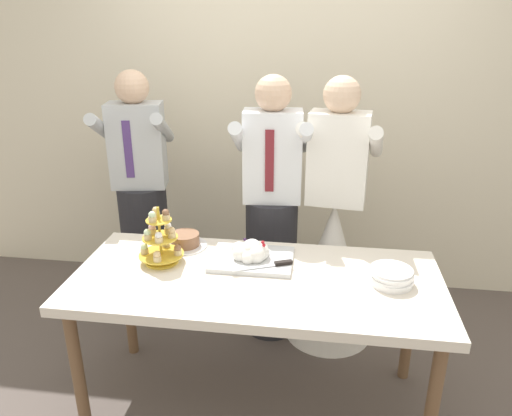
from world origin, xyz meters
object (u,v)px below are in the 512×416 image
Objects in this scene: main_cake_tray at (252,254)px; plate_stack at (391,277)px; person_guest at (143,210)px; cupcake_stand at (160,241)px; round_cake at (185,241)px; dessert_table at (256,290)px; person_groom at (272,226)px; person_bride at (332,253)px.

plate_stack is at bearing -10.82° from main_cake_tray.
main_cake_tray is at bearing -38.81° from person_guest.
plate_stack is at bearing -3.00° from cupcake_stand.
plate_stack is 1.10m from round_cake.
plate_stack and round_cake have the same top height.
round_cake is at bearing 166.71° from plate_stack.
cupcake_stand reaches higher than plate_stack.
person_groom is at bearing 89.80° from dessert_table.
person_bride is 1.00× the size of person_guest.
round_cake reaches higher than dessert_table.
plate_stack is at bearing -68.70° from person_bride.
cupcake_stand is 0.80m from person_groom.
main_cake_tray is at bearing -17.49° from round_cake.
person_guest reaches higher than cupcake_stand.
person_guest is at bearing 171.27° from person_groom.
dessert_table is 8.68× the size of plate_stack.
cupcake_stand reaches higher than round_cake.
person_guest is (-0.88, 0.14, 0.00)m from person_groom.
person_guest is at bearing 141.19° from main_cake_tray.
person_bride is 1.28m from person_guest.
person_groom is at bearing 85.18° from main_cake_tray.
plate_stack reaches higher than dessert_table.
cupcake_stand is (-0.50, 0.08, 0.19)m from dessert_table.
dessert_table is at bearing -90.20° from person_groom.
round_cake is 0.94m from person_bride.
person_bride reaches higher than dessert_table.
person_guest reaches higher than plate_stack.
cupcake_stand is 0.18× the size of person_bride.
person_bride is (0.38, 0.69, -0.12)m from dessert_table.
cupcake_stand is 1.12m from person_bride.
person_groom is (-0.64, 0.67, -0.07)m from plate_stack.
person_guest is (-0.88, 0.83, 0.05)m from dessert_table.
person_bride is (0.42, 0.54, -0.23)m from main_cake_tray.
main_cake_tray is 0.26× the size of person_bride.
round_cake is at bearing 162.51° from main_cake_tray.
main_cake_tray is 2.05× the size of plate_stack.
person_guest is at bearing 173.92° from person_bride.
cupcake_stand is 1.15m from plate_stack.
person_groom is at bearing 50.33° from cupcake_stand.
person_bride is (0.38, 0.00, -0.16)m from person_groom.
round_cake is 0.14× the size of person_groom.
person_bride is at bearing 61.22° from dessert_table.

